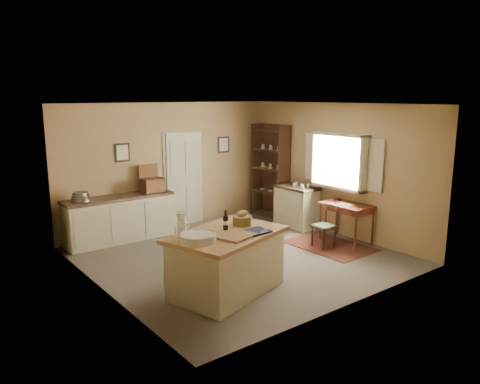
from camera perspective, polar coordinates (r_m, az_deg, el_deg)
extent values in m
plane|color=brown|center=(8.50, -0.13, -7.85)|extent=(5.00, 5.00, 0.00)
cube|color=#9C794D|center=(10.22, -8.70, 3.16)|extent=(5.00, 0.10, 2.70)
cube|color=#9C794D|center=(6.39, 13.64, -2.18)|extent=(5.00, 0.10, 2.70)
cube|color=#9C794D|center=(6.95, -16.72, -1.24)|extent=(0.10, 5.00, 2.70)
cube|color=#9C794D|center=(9.85, 11.50, 2.74)|extent=(0.10, 5.00, 2.70)
plane|color=silver|center=(8.01, -0.14, 10.66)|extent=(5.00, 5.00, 0.00)
cube|color=#AFAE92|center=(10.41, -6.89, 1.73)|extent=(0.97, 0.06, 2.11)
cube|color=black|center=(9.69, -14.16, 4.69)|extent=(0.32, 0.02, 0.38)
cube|color=beige|center=(9.68, -14.13, 4.68)|extent=(0.24, 0.01, 0.30)
cube|color=black|center=(10.92, -2.02, 5.80)|extent=(0.32, 0.02, 0.38)
cube|color=beige|center=(10.91, -1.98, 5.79)|extent=(0.24, 0.01, 0.30)
cube|color=#BFB89A|center=(9.68, 11.83, 0.59)|extent=(0.25, 1.32, 0.06)
cube|color=#BFB89A|center=(9.54, 12.10, 6.85)|extent=(0.25, 1.32, 0.06)
cube|color=white|center=(9.69, 12.42, 3.75)|extent=(0.01, 1.20, 1.00)
cube|color=#BFB89A|center=(9.16, 16.20, 3.11)|extent=(0.04, 0.35, 1.00)
cube|color=#BFB89A|center=(10.20, 8.77, 4.28)|extent=(0.04, 0.35, 1.00)
cube|color=#BFB89A|center=(6.91, -1.63, -8.81)|extent=(1.80, 1.40, 0.85)
cube|color=#96613C|center=(6.77, -1.65, -5.20)|extent=(1.95, 1.54, 0.06)
cylinder|color=white|center=(6.33, -5.19, -5.65)|extent=(0.49, 0.49, 0.11)
cube|color=#96613C|center=(6.53, -0.32, -5.43)|extent=(0.57, 0.47, 0.03)
cube|color=black|center=(6.76, 1.92, -4.84)|extent=(0.42, 0.35, 0.02)
cylinder|color=olive|center=(7.13, 0.27, -3.49)|extent=(0.30, 0.30, 0.14)
cylinder|color=black|center=(6.85, -1.80, -3.47)|extent=(0.07, 0.07, 0.29)
cylinder|color=black|center=(6.88, -1.74, -3.41)|extent=(0.07, 0.07, 0.29)
cube|color=#BFB89A|center=(9.59, -14.45, -3.30)|extent=(2.13, 0.58, 0.85)
cube|color=#332319|center=(9.48, -14.59, -0.67)|extent=(2.17, 0.61, 0.05)
cube|color=#4F2C15|center=(9.76, -10.62, 0.84)|extent=(0.43, 0.32, 0.28)
cylinder|color=#59544F|center=(9.20, -18.87, -0.56)|extent=(0.36, 0.36, 0.18)
cube|color=#46190F|center=(9.23, 10.89, -6.45)|extent=(1.13, 1.62, 0.01)
cube|color=#3E170D|center=(9.36, 12.90, -1.53)|extent=(0.59, 0.97, 0.03)
cube|color=#3E170D|center=(9.38, 12.88, -1.95)|extent=(0.53, 0.91, 0.10)
cube|color=silver|center=(9.32, 12.71, -1.47)|extent=(0.22, 0.30, 0.01)
cylinder|color=black|center=(9.59, 12.06, -0.93)|extent=(0.05, 0.05, 0.05)
cylinder|color=#3E170D|center=(9.00, 13.92, -4.69)|extent=(0.04, 0.04, 0.72)
cylinder|color=#3E170D|center=(9.39, 15.87, -4.10)|extent=(0.04, 0.04, 0.72)
cylinder|color=#3E170D|center=(9.55, 9.77, -3.55)|extent=(0.04, 0.04, 0.72)
cylinder|color=#3E170D|center=(9.92, 11.77, -3.05)|extent=(0.04, 0.04, 0.72)
cube|color=#BFB89A|center=(10.35, 6.89, -1.90)|extent=(0.51, 0.93, 0.85)
cube|color=#332319|center=(10.25, 6.95, 0.54)|extent=(0.54, 0.97, 0.05)
cylinder|color=silver|center=(10.12, 7.39, 0.79)|extent=(0.22, 0.22, 0.09)
cube|color=black|center=(10.66, 5.40, 2.21)|extent=(0.37, 0.04, 2.19)
cube|color=black|center=(11.36, 2.15, 2.85)|extent=(0.37, 0.04, 2.19)
cube|color=black|center=(11.12, 4.40, 2.63)|extent=(0.02, 0.98, 2.19)
cube|color=black|center=(11.22, 3.65, -2.71)|extent=(0.37, 0.94, 0.03)
cube|color=black|center=(11.10, 3.69, 0.03)|extent=(0.37, 0.94, 0.03)
cube|color=black|center=(11.00, 3.72, 2.82)|extent=(0.37, 0.94, 0.03)
cube|color=black|center=(10.94, 3.76, 5.08)|extent=(0.37, 0.94, 0.03)
cube|color=black|center=(10.90, 3.79, 7.37)|extent=(0.37, 0.94, 0.03)
cylinder|color=white|center=(10.99, 3.73, 3.13)|extent=(0.12, 0.12, 0.11)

